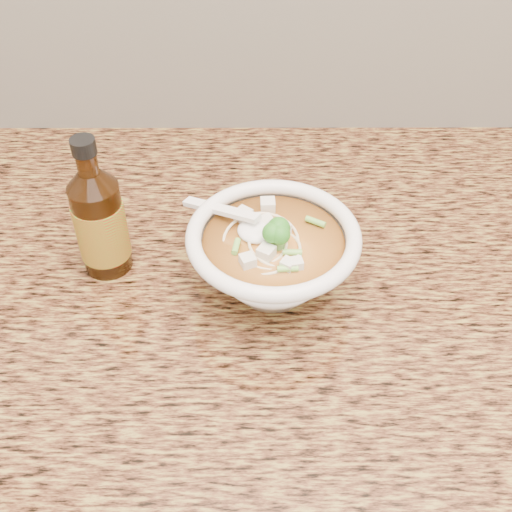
{
  "coord_description": "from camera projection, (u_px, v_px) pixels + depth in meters",
  "views": [
    {
      "loc": [
        -0.18,
        1.08,
        1.47
      ],
      "look_at": [
        -0.18,
        1.62,
        0.95
      ],
      "focal_mm": 45.0,
      "sensor_mm": 36.0,
      "label": 1
    }
  ],
  "objects": [
    {
      "name": "cabinet",
      "position": [
        354.0,
        445.0,
        1.15
      ],
      "size": [
        4.0,
        0.65,
        0.86
      ],
      "primitive_type": "cube",
      "color": "black",
      "rests_on": "ground"
    },
    {
      "name": "counter_slab",
      "position": [
        391.0,
        268.0,
        0.84
      ],
      "size": [
        4.0,
        0.68,
        0.04
      ],
      "primitive_type": "cube",
      "color": "olive",
      "rests_on": "cabinet"
    },
    {
      "name": "soup_bowl",
      "position": [
        273.0,
        259.0,
        0.75
      ],
      "size": [
        0.21,
        0.2,
        0.11
      ],
      "rotation": [
        0.0,
        0.0,
        -0.0
      ],
      "color": "white",
      "rests_on": "counter_slab"
    },
    {
      "name": "hot_sauce_bottle",
      "position": [
        100.0,
        222.0,
        0.77
      ],
      "size": [
        0.07,
        0.07,
        0.19
      ],
      "rotation": [
        0.0,
        0.0,
        -0.16
      ],
      "color": "#3A1C08",
      "rests_on": "counter_slab"
    }
  ]
}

